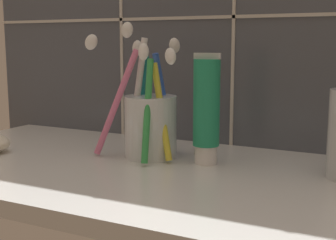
# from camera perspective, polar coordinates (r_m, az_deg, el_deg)

# --- Properties ---
(sink_counter) EXTENTS (0.80, 0.36, 0.02)m
(sink_counter) POSITION_cam_1_polar(r_m,az_deg,el_deg) (0.60, 0.39, -7.07)
(sink_counter) COLOR silver
(sink_counter) RESTS_ON ground
(toothbrush_cup) EXTENTS (0.14, 0.12, 0.19)m
(toothbrush_cup) POSITION_cam_1_polar(r_m,az_deg,el_deg) (0.65, -2.31, 0.02)
(toothbrush_cup) COLOR silver
(toothbrush_cup) RESTS_ON sink_counter
(toothpaste_tube) EXTENTS (0.04, 0.03, 0.15)m
(toothpaste_tube) POSITION_cam_1_polar(r_m,az_deg,el_deg) (0.61, 4.71, 1.26)
(toothpaste_tube) COLOR white
(toothpaste_tube) RESTS_ON sink_counter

